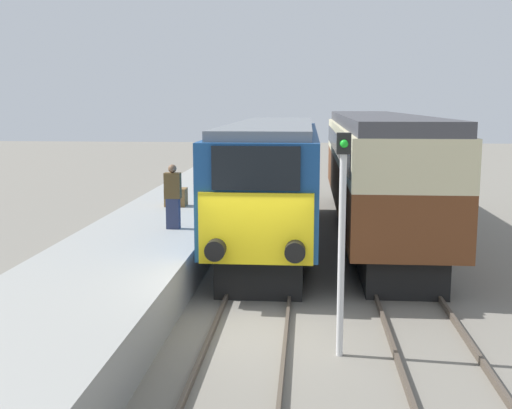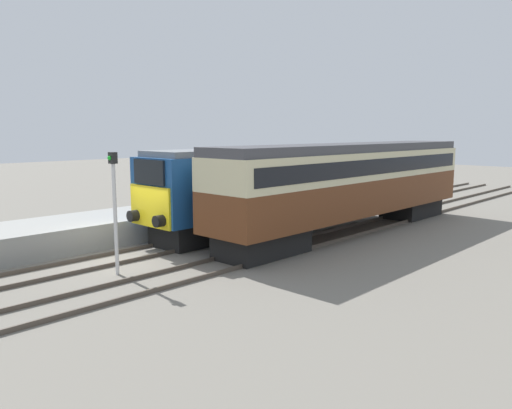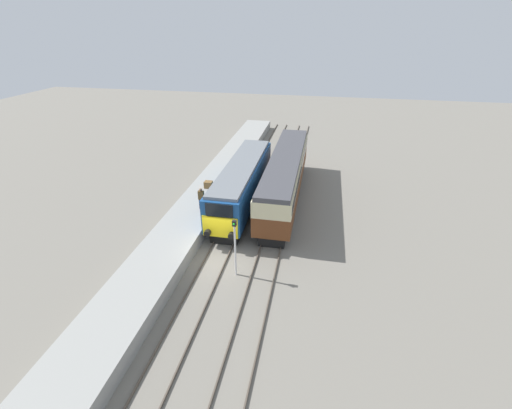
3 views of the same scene
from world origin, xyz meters
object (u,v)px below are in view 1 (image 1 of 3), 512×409
at_px(locomotive, 273,177).
at_px(luggage_crate, 176,197).
at_px(person_on_platform, 173,197).
at_px(signal_post, 342,226).
at_px(passenger_carriage, 376,162).

xyz_separation_m(locomotive, luggage_crate, (-3.28, 0.75, -0.81)).
height_order(person_on_platform, luggage_crate, person_on_platform).
relative_size(person_on_platform, signal_post, 0.45).
bearing_deg(signal_post, passenger_carriage, 81.27).
xyz_separation_m(signal_post, luggage_crate, (-4.98, 9.91, -1.01)).
bearing_deg(passenger_carriage, person_on_platform, -140.04).
height_order(passenger_carriage, luggage_crate, passenger_carriage).
relative_size(locomotive, person_on_platform, 7.78).
bearing_deg(luggage_crate, signal_post, -63.30).
relative_size(locomotive, signal_post, 3.47).
xyz_separation_m(passenger_carriage, luggage_crate, (-6.68, -1.16, -1.11)).
bearing_deg(locomotive, luggage_crate, 167.19).
bearing_deg(luggage_crate, passenger_carriage, 9.86).
bearing_deg(passenger_carriage, signal_post, -98.73).
height_order(locomotive, person_on_platform, locomotive).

